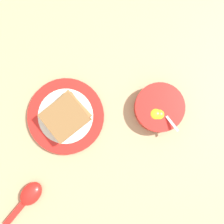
% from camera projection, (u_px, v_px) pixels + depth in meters
% --- Properties ---
extents(ground_plane, '(3.00, 3.00, 0.00)m').
position_uv_depth(ground_plane, '(88.00, 153.00, 0.91)').
color(ground_plane, tan).
extents(egg_bowl, '(0.14, 0.14, 0.08)m').
position_uv_depth(egg_bowl, '(159.00, 108.00, 0.89)').
color(egg_bowl, red).
rests_on(egg_bowl, ground_plane).
extents(toast_plate, '(0.22, 0.22, 0.02)m').
position_uv_depth(toast_plate, '(66.00, 116.00, 0.91)').
color(toast_plate, red).
rests_on(toast_plate, ground_plane).
extents(toast_sandwich, '(0.15, 0.14, 0.05)m').
position_uv_depth(toast_sandwich, '(66.00, 116.00, 0.88)').
color(toast_sandwich, brown).
rests_on(toast_sandwich, toast_plate).
extents(soup_spoon, '(0.15, 0.09, 0.03)m').
position_uv_depth(soup_spoon, '(29.00, 196.00, 0.89)').
color(soup_spoon, red).
rests_on(soup_spoon, ground_plane).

